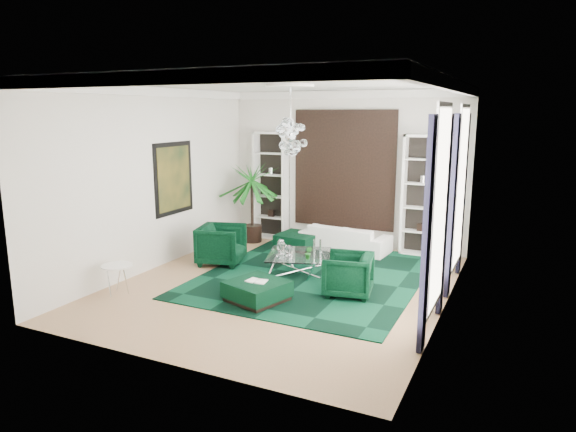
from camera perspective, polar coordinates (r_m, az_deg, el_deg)
The scene contains 30 objects.
floor at distance 10.03m, azimuth -0.53°, elevation -7.74°, with size 6.00×7.00×0.02m, color tan.
ceiling at distance 9.48m, azimuth -0.57°, elevation 14.60°, with size 6.00×7.00×0.02m, color white.
wall_back at distance 12.80m, azimuth 6.33°, elevation 5.18°, with size 6.00×0.02×3.80m, color silver.
wall_front at distance 6.64m, azimuth -13.85°, elevation -1.01°, with size 6.00×0.02×3.80m, color silver.
wall_left at distance 11.20m, azimuth -14.58°, elevation 3.97°, with size 0.02×7.00×3.80m, color silver.
wall_right at distance 8.71m, azimuth 17.58°, elevation 1.72°, with size 0.02×7.00×3.80m, color silver.
crown_molding at distance 9.48m, azimuth -0.57°, elevation 13.93°, with size 6.00×7.00×0.18m, color white, non-canonical shape.
ceiling_medallion at distance 9.75m, azimuth 0.22°, elevation 14.28°, with size 0.90×0.90×0.05m, color white.
tapestry at distance 12.75m, azimuth 6.26°, elevation 5.16°, with size 2.50×0.06×2.80m, color black.
shelving_left at distance 13.44m, azimuth -1.89°, elevation 3.40°, with size 0.90×0.38×2.80m, color white, non-canonical shape.
shelving_right at distance 12.18m, azimuth 14.67°, elevation 2.18°, with size 0.90×0.38×2.80m, color white, non-canonical shape.
painting at distance 11.65m, azimuth -12.54°, elevation 4.10°, with size 0.04×1.30×1.60m, color black.
window_near at distance 7.84m, azimuth 16.52°, elevation 0.73°, with size 0.03×1.10×2.90m, color white.
curtain_near_a at distance 7.14m, azimuth 15.14°, elevation -2.28°, with size 0.07×0.30×3.25m, color black.
curtain_near_b at distance 8.65m, azimuth 17.01°, elevation -0.00°, with size 0.07×0.30×3.25m, color black.
window_far at distance 10.19m, azimuth 18.65°, elevation 3.01°, with size 0.03×1.10×2.90m, color white.
curtain_far_a at distance 9.46m, azimuth 17.77°, elevation 0.92°, with size 0.07×0.30×3.25m, color black.
curtain_far_b at distance 10.99m, azimuth 18.87°, elevation 2.27°, with size 0.07×0.30×3.25m, color black.
rug at distance 10.60m, azimuth 2.89°, elevation -6.58°, with size 4.20×5.00×0.02m, color black.
sofa at distance 12.43m, azimuth 6.35°, elevation -2.46°, with size 2.13×0.83×0.62m, color white.
armchair_left at distance 11.38m, azimuth -7.40°, elevation -3.16°, with size 0.93×0.96×0.87m, color black.
armchair_right at distance 9.46m, azimuth 6.69°, elevation -6.48°, with size 0.84×0.86×0.78m, color black.
coffee_table at distance 10.61m, azimuth 1.27°, elevation -5.38°, with size 1.26×1.26×0.43m, color white, non-canonical shape.
ottoman_side at distance 12.48m, azimuth 1.09°, elevation -2.87°, with size 0.89×0.89×0.40m, color black.
ottoman_front at distance 9.18m, azimuth -3.46°, elevation -8.36°, with size 0.92×0.92×0.37m, color black.
book at distance 9.11m, azimuth -3.47°, elevation -7.19°, with size 0.37×0.25×0.03m, color white.
side_table at distance 9.99m, azimuth -18.39°, elevation -6.74°, with size 0.56×0.56×0.54m, color white.
palm at distance 13.07m, azimuth -4.03°, elevation 2.66°, with size 1.61×1.61×2.58m, color #17641B, non-canonical shape.
chandelier at distance 9.67m, azimuth 0.28°, elevation 8.85°, with size 0.88×0.88×0.79m, color white, non-canonical shape.
table_plant at distance 10.16m, azimuth 2.30°, elevation -4.12°, with size 0.14×0.12×0.26m, color #17641B.
Camera 1 is at (4.12, -8.52, 3.31)m, focal length 32.00 mm.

